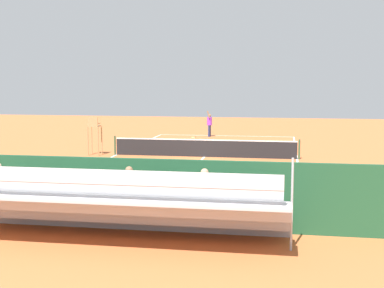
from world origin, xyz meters
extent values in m
plane|color=#BC6033|center=(0.00, 0.00, 0.00)|extent=(60.00, 60.00, 0.00)
cube|color=white|center=(0.00, -11.00, 0.00)|extent=(10.00, 0.10, 0.01)
cube|color=white|center=(0.00, 11.00, 0.00)|extent=(10.00, 0.10, 0.01)
cube|color=white|center=(-5.00, 0.00, 0.00)|extent=(0.10, 22.00, 0.01)
cube|color=white|center=(5.00, 0.00, 0.00)|extent=(0.10, 22.00, 0.01)
cube|color=white|center=(0.00, -6.05, 0.00)|extent=(7.50, 0.10, 0.01)
cube|color=white|center=(0.00, 6.05, 0.00)|extent=(7.50, 0.10, 0.01)
cube|color=white|center=(0.00, 0.00, 0.00)|extent=(0.10, 12.10, 0.01)
cube|color=white|center=(0.00, -11.00, 0.00)|extent=(0.10, 0.30, 0.01)
cube|color=black|center=(0.00, 0.00, 0.46)|extent=(10.00, 0.02, 0.91)
cube|color=white|center=(0.00, 0.00, 0.94)|extent=(10.00, 0.04, 0.06)
cylinder|color=#2D5133|center=(-5.10, 0.00, 0.54)|extent=(0.10, 0.10, 1.07)
cylinder|color=#2D5133|center=(5.10, 0.00, 0.54)|extent=(0.10, 0.10, 1.07)
cube|color=#1E4C2D|center=(0.00, 14.00, 1.00)|extent=(18.00, 0.16, 2.00)
cube|color=#B2B2B7|center=(0.00, 14.35, 0.23)|extent=(9.00, 0.10, 0.45)
cube|color=#B2B2B7|center=(0.00, 14.70, 0.41)|extent=(9.00, 0.80, 0.08)
cube|color=#B2B2B7|center=(0.00, 14.32, 0.23)|extent=(9.00, 0.04, 0.45)
cube|color=silver|center=(0.00, 14.80, 0.83)|extent=(8.60, 0.36, 0.04)
cube|color=silver|center=(0.00, 14.98, 1.03)|extent=(8.60, 0.03, 0.36)
cube|color=#B2B2B7|center=(0.00, 15.50, 0.86)|extent=(9.00, 0.80, 0.08)
cube|color=#B2B2B7|center=(0.00, 15.12, 0.68)|extent=(9.00, 0.04, 0.45)
cube|color=silver|center=(0.00, 15.60, 1.28)|extent=(8.60, 0.36, 0.04)
cube|color=silver|center=(0.00, 15.78, 1.48)|extent=(8.60, 0.03, 0.36)
cube|color=#B2B2B7|center=(0.00, 16.30, 1.31)|extent=(9.00, 0.80, 0.08)
cube|color=#B2B2B7|center=(0.00, 15.92, 1.12)|extent=(9.00, 0.04, 0.45)
cube|color=silver|center=(0.00, 16.40, 1.73)|extent=(8.60, 0.36, 0.04)
cube|color=silver|center=(0.00, 16.58, 1.93)|extent=(8.60, 0.03, 0.36)
cylinder|color=#B2B2B7|center=(-4.50, 15.50, 1.18)|extent=(0.06, 0.06, 2.35)
cube|color=#2D2D33|center=(-2.31, 15.43, 1.32)|extent=(0.32, 0.40, 0.12)
cylinder|color=black|center=(-2.31, 15.55, 1.60)|extent=(0.30, 0.30, 0.45)
sphere|color=tan|center=(-2.31, 15.55, 1.93)|extent=(0.20, 0.20, 0.20)
cube|color=#2D2D33|center=(-0.24, 14.63, 0.87)|extent=(0.32, 0.40, 0.12)
cylinder|color=orange|center=(-0.24, 14.75, 1.16)|extent=(0.30, 0.30, 0.45)
sphere|color=brown|center=(-0.24, 14.75, 1.48)|extent=(0.20, 0.20, 0.20)
cube|color=#2D2D33|center=(3.34, 15.43, 1.32)|extent=(0.32, 0.40, 0.12)
cube|color=#2D2D33|center=(-0.34, 15.43, 1.32)|extent=(0.32, 0.40, 0.12)
cylinder|color=green|center=(-0.34, 15.55, 1.60)|extent=(0.30, 0.30, 0.45)
sphere|color=#8C6647|center=(-0.34, 15.55, 1.93)|extent=(0.20, 0.20, 0.20)
cylinder|color=#A88456|center=(5.90, -0.07, 0.80)|extent=(0.07, 0.07, 1.60)
cylinder|color=#A88456|center=(6.50, -0.07, 0.80)|extent=(0.07, 0.07, 1.60)
cylinder|color=#A88456|center=(5.90, 0.53, 0.80)|extent=(0.07, 0.07, 1.60)
cylinder|color=#A88456|center=(6.50, 0.53, 0.80)|extent=(0.07, 0.07, 1.60)
cube|color=#A88456|center=(6.20, 0.23, 1.63)|extent=(0.56, 0.56, 0.06)
cube|color=#A88456|center=(6.20, 0.47, 1.90)|extent=(0.56, 0.06, 0.48)
cube|color=#A88456|center=(5.94, 0.23, 1.78)|extent=(0.04, 0.48, 0.04)
cube|color=#A88456|center=(6.46, 0.23, 1.78)|extent=(0.04, 0.48, 0.04)
cube|color=#9E754C|center=(-2.41, 13.20, 0.45)|extent=(1.80, 0.40, 0.05)
cylinder|color=#9E754C|center=(-3.16, 13.20, 0.23)|extent=(0.06, 0.06, 0.45)
cylinder|color=#9E754C|center=(-1.66, 13.20, 0.23)|extent=(0.06, 0.06, 0.45)
cube|color=#9E754C|center=(-2.41, 13.38, 0.75)|extent=(1.80, 0.04, 0.36)
cube|color=black|center=(-0.24, 13.40, 0.18)|extent=(0.90, 0.36, 0.36)
cylinder|color=navy|center=(1.12, -10.32, 0.42)|extent=(0.14, 0.14, 0.85)
cylinder|color=navy|center=(1.17, -10.11, 0.42)|extent=(0.14, 0.14, 0.85)
cylinder|color=purple|center=(1.14, -10.22, 1.15)|extent=(0.43, 0.43, 0.60)
sphere|color=#8C6647|center=(1.14, -10.22, 1.56)|extent=(0.22, 0.22, 0.22)
cylinder|color=#8C6647|center=(1.19, -10.00, 1.65)|extent=(0.26, 0.14, 0.55)
cylinder|color=#8C6647|center=(1.10, -10.43, 1.18)|extent=(0.11, 0.11, 0.50)
cylinder|color=black|center=(2.14, -9.66, 0.01)|extent=(0.12, 0.28, 0.03)
torus|color=#D8CC4C|center=(2.23, -9.40, 0.01)|extent=(0.38, 0.38, 0.02)
cylinder|color=white|center=(2.23, -9.40, 0.01)|extent=(0.25, 0.25, 0.00)
sphere|color=#CCDB33|center=(3.10, -7.13, 0.03)|extent=(0.07, 0.07, 0.07)
sphere|color=#CCDB33|center=(3.32, -7.24, 0.03)|extent=(0.07, 0.07, 0.07)
camera|label=1|loc=(-4.26, 28.69, 4.29)|focal=50.01mm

